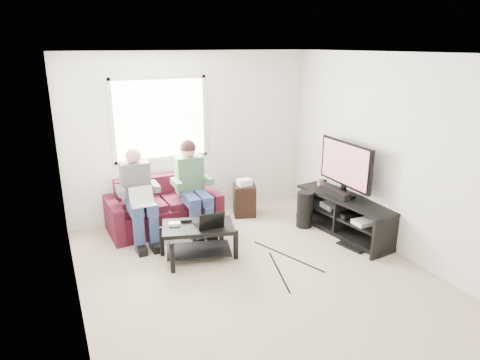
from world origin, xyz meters
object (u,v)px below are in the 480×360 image
Objects in this scene: tv at (345,165)px; subwoofer at (305,209)px; sofa at (163,210)px; tv_stand at (346,217)px; end_table at (244,199)px; coffee_table at (198,234)px.

subwoofer is (-0.43, 0.35, -0.74)m from tv.
tv_stand is (2.41, -1.32, -0.04)m from sofa.
end_table is (-0.64, 0.81, -0.00)m from subwoofer.
tv_stand is 1.59× the size of tv.
tv_stand reaches higher than coffee_table.
sofa is at bearing 151.34° from tv_stand.
coffee_table is 1.60m from end_table.
subwoofer is (-0.43, 0.45, 0.03)m from tv_stand.
end_table reaches higher than subwoofer.
subwoofer is at bearing -51.80° from end_table.
tv_stand is at bearing -45.99° from subwoofer.
sofa reaches higher than coffee_table.
tv_stand is at bearing -4.56° from coffee_table.
subwoofer is at bearing -23.74° from sofa.
sofa is 1.62× the size of coffee_table.
subwoofer reaches higher than coffee_table.
tv is (-0.00, 0.10, 0.77)m from tv_stand.
sofa is at bearing 98.21° from coffee_table.
coffee_table is 1.67× the size of end_table.
sofa is 1.51× the size of tv.
end_table is at bearing 42.59° from coffee_table.
tv_stand is 0.77m from tv.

